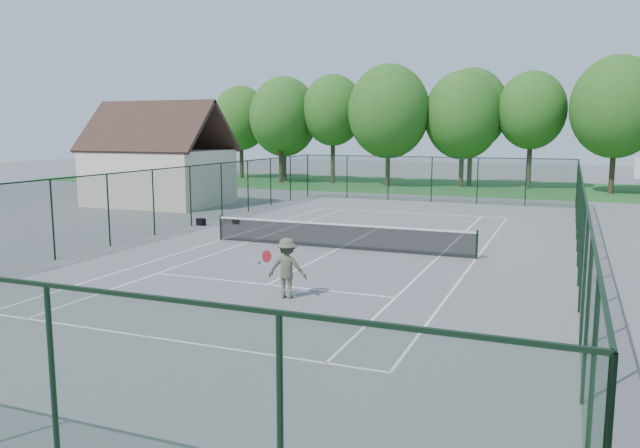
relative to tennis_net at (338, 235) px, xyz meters
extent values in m
plane|color=slate|center=(0.00, 0.00, -0.58)|extent=(140.00, 140.00, 0.00)
cube|color=#2E702C|center=(0.00, 30.00, -0.57)|extent=(80.00, 16.00, 0.01)
cube|color=white|center=(0.00, 11.88, -0.57)|extent=(10.97, 0.08, 0.01)
cube|color=white|center=(0.00, -11.88, -0.57)|extent=(10.97, 0.08, 0.01)
cube|color=white|center=(0.00, 6.40, -0.57)|extent=(8.23, 0.08, 0.01)
cube|color=white|center=(0.00, -6.40, -0.57)|extent=(8.23, 0.08, 0.01)
cube|color=white|center=(5.49, 0.00, -0.57)|extent=(0.08, 23.77, 0.01)
cube|color=white|center=(-5.49, 0.00, -0.57)|extent=(0.08, 23.77, 0.01)
cube|color=white|center=(4.12, 0.00, -0.57)|extent=(0.08, 23.77, 0.01)
cube|color=white|center=(-4.12, 0.00, -0.57)|extent=(0.08, 23.77, 0.01)
cube|color=white|center=(0.00, 0.00, -0.57)|extent=(0.08, 12.80, 0.01)
cylinder|color=black|center=(-5.50, 0.00, -0.03)|extent=(0.08, 0.08, 1.10)
cylinder|color=black|center=(5.50, 0.00, -0.03)|extent=(0.08, 0.08, 1.10)
cube|color=black|center=(0.00, 0.00, -0.08)|extent=(11.00, 0.02, 0.96)
cube|color=white|center=(0.00, 0.00, 0.42)|extent=(11.00, 0.05, 0.07)
cube|color=#193D22|center=(0.00, 18.00, 0.92)|extent=(18.00, 0.02, 3.00)
cube|color=#193D22|center=(9.00, 0.00, 0.92)|extent=(0.02, 36.00, 3.00)
cube|color=#193D22|center=(-9.00, 0.00, 0.92)|extent=(0.02, 36.00, 3.00)
cube|color=black|center=(0.00, 18.00, 2.42)|extent=(18.00, 0.05, 0.05)
cube|color=black|center=(9.00, 0.00, 2.42)|extent=(0.05, 36.00, 0.05)
cube|color=black|center=(-9.00, 0.00, 2.42)|extent=(0.05, 36.00, 0.05)
cube|color=#F3EAC8|center=(-16.00, 10.00, 1.17)|extent=(8.00, 6.00, 3.50)
cube|color=#442D23|center=(-16.00, 11.50, 4.42)|extent=(8.60, 3.27, 3.27)
cube|color=#442D23|center=(-16.00, 8.50, 4.42)|extent=(8.60, 3.27, 3.27)
cylinder|color=#3F3022|center=(-16.50, 30.00, 1.52)|extent=(0.40, 0.40, 4.20)
ellipsoid|color=#347223|center=(-16.50, 30.00, 5.42)|extent=(6.40, 6.40, 7.40)
cylinder|color=#3F3022|center=(0.00, 30.00, 1.52)|extent=(0.40, 0.40, 4.20)
ellipsoid|color=#347223|center=(0.00, 30.00, 5.42)|extent=(6.40, 6.40, 7.40)
cube|color=black|center=(-8.61, 3.28, -0.40)|extent=(0.49, 0.36, 0.36)
cube|color=black|center=(-7.23, 4.38, -0.44)|extent=(0.41, 0.34, 0.28)
imported|color=#50563D|center=(1.21, -7.53, 0.30)|extent=(1.22, 0.84, 1.74)
sphere|color=#B4E226|center=(2.16, -7.13, 0.38)|extent=(0.07, 0.07, 0.07)
camera|label=1|loc=(8.59, -23.36, 4.21)|focal=35.00mm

